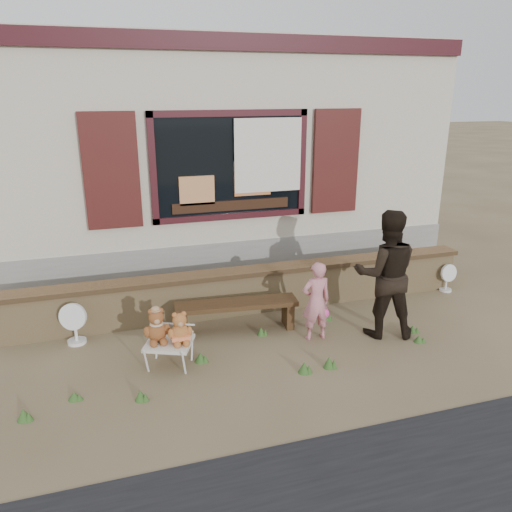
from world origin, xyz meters
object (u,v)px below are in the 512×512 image
object	(u,v)px
bench	(237,310)
folding_chair	(169,344)
teddy_bear_left	(157,325)
teddy_bear_right	(180,327)
child	(316,301)
adult	(386,274)

from	to	relation	value
bench	folding_chair	xyz separation A→B (m)	(-1.01, -0.67, -0.02)
teddy_bear_left	teddy_bear_right	bearing A→B (deg)	0.00
bench	teddy_bear_right	distance (m)	1.17
child	teddy_bear_left	bearing A→B (deg)	3.12
adult	child	bearing A→B (deg)	10.17
teddy_bear_left	child	xyz separation A→B (m)	(2.09, 0.08, -0.00)
teddy_bear_left	teddy_bear_right	distance (m)	0.28
teddy_bear_right	teddy_bear_left	bearing A→B (deg)	-180.00
teddy_bear_right	folding_chair	bearing A→B (deg)	-180.00
folding_chair	adult	xyz separation A→B (m)	(2.88, 0.00, 0.57)
folding_chair	teddy_bear_right	distance (m)	0.27
teddy_bear_right	adult	size ratio (longest dim) A/B	0.23
bench	folding_chair	world-z (taller)	bench
teddy_bear_left	teddy_bear_right	size ratio (longest dim) A/B	1.08
teddy_bear_left	child	distance (m)	2.09
child	adult	bearing A→B (deg)	172.67
adult	teddy_bear_left	bearing A→B (deg)	17.39
child	adult	distance (m)	0.99
adult	folding_chair	bearing A→B (deg)	18.44
teddy_bear_left	folding_chair	bearing A→B (deg)	-0.00
folding_chair	bench	bearing A→B (deg)	56.77
bench	folding_chair	bearing A→B (deg)	-140.52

